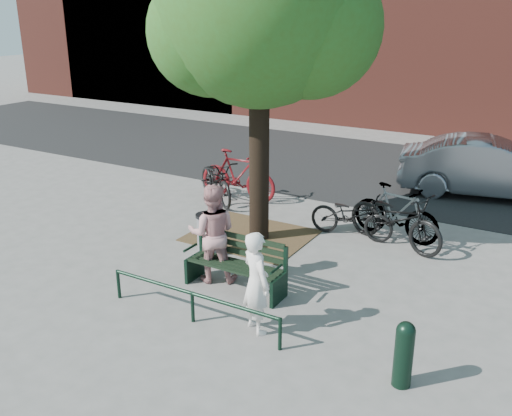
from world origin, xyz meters
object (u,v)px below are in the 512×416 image
Objects in this scene: bicycle_c at (352,216)px; bollard at (404,352)px; person_left at (256,282)px; litter_bin at (207,234)px; parked_car at (491,168)px; park_bench at (237,262)px; person_right at (212,233)px.

bollard is at bearing -153.08° from bicycle_c.
litter_bin is (-2.22, 1.90, -0.37)m from person_left.
parked_car is (2.00, 4.32, 0.27)m from bicycle_c.
parked_car is (2.82, 7.46, 0.25)m from park_bench.
litter_bin is at bearing 136.04° from parked_car.
bicycle_c reaches higher than litter_bin.
person_left is at bearing 174.95° from bollard.
bicycle_c is (1.36, 3.08, -0.41)m from person_right.
person_right is at bearing 173.19° from park_bench.
person_right is 1.93× the size of bollard.
person_right is 0.99× the size of bicycle_c.
bollard is 1.10× the size of litter_bin.
person_right is at bearing -49.23° from litter_bin.
parked_car reaches higher than litter_bin.
bicycle_c is (-0.13, 4.13, -0.32)m from person_left.
park_bench is 1.41m from person_left.
park_bench reaches higher than bicycle_c.
bollard is at bearing -154.67° from person_left.
parked_car is at bearing -142.97° from person_right.
person_right is 2.13× the size of litter_bin.
litter_bin is 0.46× the size of bicycle_c.
litter_bin is (-1.27, 0.91, -0.06)m from park_bench.
park_bench is 2.12× the size of litter_bin.
bicycle_c is at bearing 143.14° from parked_car.
bollard is 0.51× the size of bicycle_c.
bollard is (2.25, -0.20, -0.30)m from person_left.
person_right is at bearing -5.01° from person_left.
litter_bin is 0.18× the size of parked_car.
person_left is (0.95, -0.99, 0.30)m from park_bench.
person_left is 1.83m from person_right.
person_left reaches higher than parked_car.
bicycle_c is 4.77m from parked_car.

